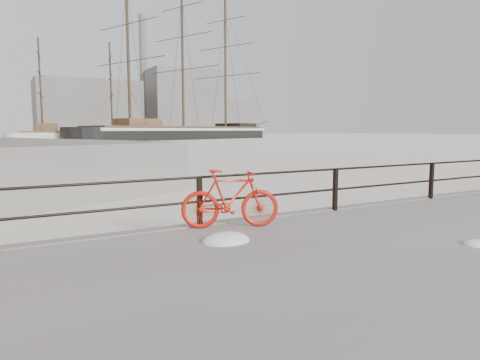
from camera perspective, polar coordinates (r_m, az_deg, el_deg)
name	(u,v)px	position (r m, az deg, el deg)	size (l,w,h in m)	color
ground	(330,223)	(10.58, 11.92, -5.70)	(400.00, 400.00, 0.00)	white
guardrail	(335,189)	(10.32, 12.58, -1.23)	(28.00, 0.10, 1.00)	black
bicycle	(230,199)	(8.28, -1.31, -2.51)	(1.89, 0.28, 1.14)	red
snow_mounds	(450,206)	(11.03, 26.22, -3.08)	(25.05, 3.48, 0.36)	white
barque_black	(184,139)	(102.04, -7.50, 5.41)	(67.27, 22.02, 37.56)	black
schooner_mid	(79,141)	(89.98, -20.68, 4.87)	(28.05, 11.87, 20.26)	beige
industrial_west	(88,109)	(150.28, -19.59, 8.92)	(32.00, 18.00, 18.00)	gray
industrial_mid	(182,104)	(165.06, -7.73, 10.06)	(26.00, 20.00, 24.00)	gray
industrial_east	(230,118)	(179.17, -1.40, 8.25)	(20.00, 16.00, 14.00)	gray
smokestack	(144,76)	(166.29, -12.72, 13.39)	(2.80, 2.80, 44.00)	gray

